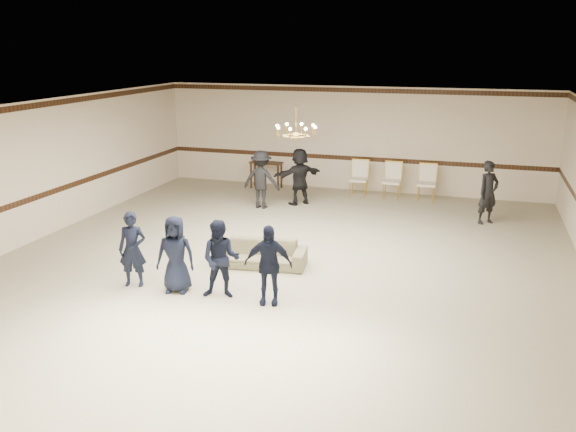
{
  "coord_description": "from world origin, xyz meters",
  "views": [
    {
      "loc": [
        3.65,
        -11.21,
        4.46
      ],
      "look_at": [
        0.29,
        -0.5,
        1.21
      ],
      "focal_mm": 37.48,
      "sensor_mm": 36.0,
      "label": 1
    }
  ],
  "objects_px": {
    "banquet_chair_left": "(359,179)",
    "boy_d": "(268,265)",
    "boy_b": "(176,254)",
    "boy_c": "(221,259)",
    "settee": "(261,253)",
    "adult_right": "(488,193)",
    "adult_left": "(261,179)",
    "boy_a": "(132,249)",
    "chandelier": "(296,121)",
    "console_table": "(266,175)",
    "adult_mid": "(300,176)",
    "banquet_chair_mid": "(392,181)",
    "banquet_chair_right": "(427,184)"
  },
  "relations": [
    {
      "from": "adult_left",
      "to": "boy_b",
      "type": "bearing_deg",
      "value": 95.11
    },
    {
      "from": "boy_a",
      "to": "banquet_chair_left",
      "type": "relative_size",
      "value": 1.35
    },
    {
      "from": "adult_left",
      "to": "banquet_chair_left",
      "type": "distance_m",
      "value": 3.14
    },
    {
      "from": "banquet_chair_left",
      "to": "settee",
      "type": "bearing_deg",
      "value": -99.67
    },
    {
      "from": "boy_a",
      "to": "adult_left",
      "type": "distance_m",
      "value": 6.03
    },
    {
      "from": "adult_right",
      "to": "banquet_chair_right",
      "type": "relative_size",
      "value": 1.51
    },
    {
      "from": "adult_mid",
      "to": "banquet_chair_mid",
      "type": "xyz_separation_m",
      "value": [
        2.44,
        1.37,
        -0.27
      ]
    },
    {
      "from": "console_table",
      "to": "boy_b",
      "type": "bearing_deg",
      "value": -78.02
    },
    {
      "from": "banquet_chair_mid",
      "to": "boy_b",
      "type": "bearing_deg",
      "value": -107.8
    },
    {
      "from": "boy_c",
      "to": "adult_left",
      "type": "height_order",
      "value": "adult_left"
    },
    {
      "from": "boy_c",
      "to": "adult_mid",
      "type": "height_order",
      "value": "adult_mid"
    },
    {
      "from": "boy_a",
      "to": "banquet_chair_left",
      "type": "height_order",
      "value": "boy_a"
    },
    {
      "from": "boy_a",
      "to": "boy_c",
      "type": "xyz_separation_m",
      "value": [
        1.8,
        0.0,
        0.0
      ]
    },
    {
      "from": "adult_left",
      "to": "adult_mid",
      "type": "relative_size",
      "value": 1.0
    },
    {
      "from": "adult_mid",
      "to": "chandelier",
      "type": "bearing_deg",
      "value": 59.01
    },
    {
      "from": "boy_b",
      "to": "adult_left",
      "type": "bearing_deg",
      "value": 83.28
    },
    {
      "from": "settee",
      "to": "adult_right",
      "type": "height_order",
      "value": "adult_right"
    },
    {
      "from": "boy_b",
      "to": "boy_d",
      "type": "height_order",
      "value": "same"
    },
    {
      "from": "boy_c",
      "to": "banquet_chair_right",
      "type": "relative_size",
      "value": 1.35
    },
    {
      "from": "adult_right",
      "to": "console_table",
      "type": "xyz_separation_m",
      "value": [
        -6.66,
        1.97,
        -0.38
      ]
    },
    {
      "from": "adult_left",
      "to": "adult_right",
      "type": "relative_size",
      "value": 1.0
    },
    {
      "from": "settee",
      "to": "banquet_chair_left",
      "type": "bearing_deg",
      "value": 75.66
    },
    {
      "from": "settee",
      "to": "banquet_chair_left",
      "type": "xyz_separation_m",
      "value": [
        0.8,
        6.39,
        0.26
      ]
    },
    {
      "from": "banquet_chair_left",
      "to": "console_table",
      "type": "distance_m",
      "value": 3.01
    },
    {
      "from": "adult_right",
      "to": "adult_mid",
      "type": "bearing_deg",
      "value": 133.72
    },
    {
      "from": "banquet_chair_left",
      "to": "banquet_chair_mid",
      "type": "bearing_deg",
      "value": -2.57
    },
    {
      "from": "boy_d",
      "to": "banquet_chair_right",
      "type": "bearing_deg",
      "value": 64.1
    },
    {
      "from": "settee",
      "to": "adult_mid",
      "type": "xyz_separation_m",
      "value": [
        -0.64,
        5.02,
        0.54
      ]
    },
    {
      "from": "chandelier",
      "to": "banquet_chair_left",
      "type": "distance_m",
      "value": 5.7
    },
    {
      "from": "boy_b",
      "to": "boy_c",
      "type": "xyz_separation_m",
      "value": [
        0.9,
        0.0,
        0.0
      ]
    },
    {
      "from": "adult_right",
      "to": "banquet_chair_mid",
      "type": "bearing_deg",
      "value": 104.51
    },
    {
      "from": "banquet_chair_mid",
      "to": "banquet_chair_right",
      "type": "xyz_separation_m",
      "value": [
        1.0,
        0.0,
        0.0
      ]
    },
    {
      "from": "adult_right",
      "to": "banquet_chair_right",
      "type": "xyz_separation_m",
      "value": [
        -1.66,
        1.77,
        -0.27
      ]
    },
    {
      "from": "boy_d",
      "to": "banquet_chair_right",
      "type": "xyz_separation_m",
      "value": [
        2.04,
        8.09,
        -0.19
      ]
    },
    {
      "from": "adult_mid",
      "to": "banquet_chair_mid",
      "type": "distance_m",
      "value": 2.81
    },
    {
      "from": "settee",
      "to": "banquet_chair_right",
      "type": "distance_m",
      "value": 6.98
    },
    {
      "from": "banquet_chair_left",
      "to": "boy_a",
      "type": "bearing_deg",
      "value": -111.28
    },
    {
      "from": "boy_c",
      "to": "adult_left",
      "type": "bearing_deg",
      "value": 90.67
    },
    {
      "from": "banquet_chair_left",
      "to": "boy_d",
      "type": "bearing_deg",
      "value": -92.86
    },
    {
      "from": "chandelier",
      "to": "boy_d",
      "type": "height_order",
      "value": "chandelier"
    },
    {
      "from": "chandelier",
      "to": "boy_b",
      "type": "distance_m",
      "value": 3.9
    },
    {
      "from": "boy_d",
      "to": "boy_c",
      "type": "bearing_deg",
      "value": 168.25
    },
    {
      "from": "chandelier",
      "to": "console_table",
      "type": "bearing_deg",
      "value": 115.7
    },
    {
      "from": "boy_a",
      "to": "chandelier",
      "type": "bearing_deg",
      "value": 37.52
    },
    {
      "from": "boy_a",
      "to": "banquet_chair_mid",
      "type": "xyz_separation_m",
      "value": [
        3.74,
        8.09,
        -0.19
      ]
    },
    {
      "from": "boy_c",
      "to": "adult_mid",
      "type": "bearing_deg",
      "value": 81.84
    },
    {
      "from": "chandelier",
      "to": "banquet_chair_left",
      "type": "height_order",
      "value": "chandelier"
    },
    {
      "from": "chandelier",
      "to": "banquet_chair_right",
      "type": "distance_m",
      "value": 6.17
    },
    {
      "from": "settee",
      "to": "adult_right",
      "type": "bearing_deg",
      "value": 38.79
    },
    {
      "from": "banquet_chair_right",
      "to": "console_table",
      "type": "xyz_separation_m",
      "value": [
        -5.0,
        0.2,
        -0.11
      ]
    }
  ]
}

